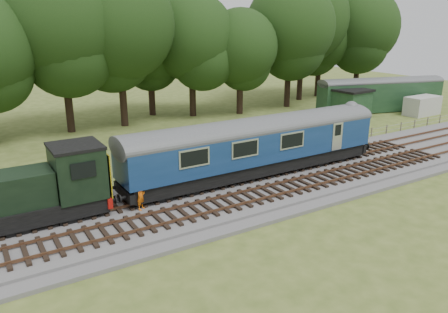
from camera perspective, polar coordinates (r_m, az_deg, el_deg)
ground at (r=26.07m, az=0.12°, el=-5.26°), size 120.00×120.00×0.00m
ballast at (r=26.00m, az=0.12°, el=-4.91°), size 70.00×7.00×0.35m
track_north at (r=27.03m, az=-1.45°, el=-3.47°), size 67.20×2.40×0.21m
track_south at (r=24.67m, az=2.08°, el=-5.60°), size 67.20×2.40×0.21m
fence at (r=29.73m, az=-4.46°, el=-2.39°), size 64.00×0.12×1.00m
tree_line at (r=45.42m, az=-14.68°, el=4.09°), size 70.00×8.00×18.00m
dmu_railcar at (r=28.01m, az=4.20°, el=1.96°), size 18.05×2.86×3.88m
shunter_loco at (r=23.38m, az=-24.89°, el=-4.51°), size 8.91×2.60×3.38m
worker at (r=23.67m, az=-10.81°, el=-4.97°), size 0.71×0.67×1.63m
parked_coach at (r=53.06m, az=19.75°, el=7.83°), size 14.82×6.53×3.75m
shed at (r=49.12m, az=16.08°, el=6.77°), size 3.95×3.95×3.00m
caravan at (r=52.97m, az=24.47°, el=6.07°), size 4.22×2.16×2.03m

